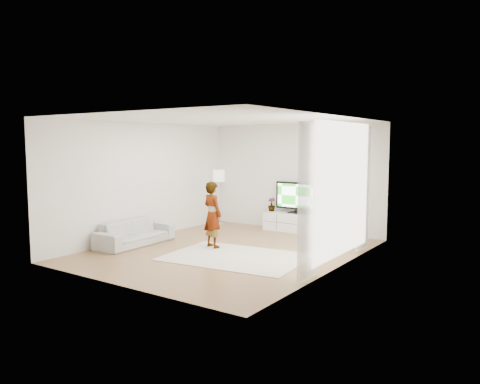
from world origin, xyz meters
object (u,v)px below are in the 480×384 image
Objects in this scene: rug at (236,257)px; sofa at (135,233)px; player at (212,215)px; floor_lamp at (219,178)px; media_console at (296,223)px; television at (296,196)px.

sofa reaches higher than rug.
player is at bearing -67.51° from sofa.
player is at bearing 154.92° from rug.
rug is at bearing 171.07° from player.
sofa is 3.48m from floor_lamp.
player reaches higher than sofa.
player is 3.16m from floor_lamp.
television is at bearing 90.00° from media_console.
player reaches higher than television.
media_console is 2.83m from player.
player is (-0.64, -2.74, -0.18)m from television.
rug is 2.61m from sofa.
sofa reaches higher than media_console.
floor_lamp is at bearing -0.32° from sofa.
rug is 4.23m from floor_lamp.
media_console is 1.47× the size of television.
media_console is 3.16m from rug.
rug is 1.89× the size of player.
rug is at bearing -84.71° from media_console.
media_console is at bearing -35.64° from sofa.
floor_lamp reaches higher than sofa.
floor_lamp is at bearing 131.93° from rug.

